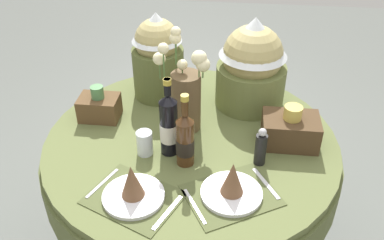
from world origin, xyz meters
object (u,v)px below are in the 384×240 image
(place_setting_left, at_px, (133,189))
(tumbler_near_right, at_px, (145,143))
(flower_vase, at_px, (186,93))
(woven_basket_side_left, at_px, (99,107))
(dining_table, at_px, (191,161))
(pepper_mill, at_px, (261,148))
(place_setting_right, at_px, (232,186))
(gift_tub_back_right, at_px, (252,61))
(gift_tub_back_left, at_px, (158,53))
(wine_bottle_centre, at_px, (185,139))
(wine_bottle_left, at_px, (169,125))
(woven_basket_side_right, at_px, (290,129))

(place_setting_left, bearing_deg, tumbler_near_right, 92.21)
(flower_vase, distance_m, woven_basket_side_left, 0.44)
(flower_vase, xyz_separation_m, tumbler_near_right, (-0.15, -0.22, -0.13))
(dining_table, distance_m, pepper_mill, 0.40)
(place_setting_right, height_order, pepper_mill, pepper_mill)
(place_setting_left, relative_size, gift_tub_back_right, 0.90)
(flower_vase, relative_size, pepper_mill, 2.61)
(gift_tub_back_left, height_order, woven_basket_side_left, gift_tub_back_left)
(place_setting_right, height_order, wine_bottle_centre, wine_bottle_centre)
(wine_bottle_centre, bearing_deg, place_setting_left, -126.42)
(gift_tub_back_left, xyz_separation_m, gift_tub_back_right, (0.47, -0.04, -0.00))
(tumbler_near_right, height_order, pepper_mill, pepper_mill)
(place_setting_left, xyz_separation_m, tumbler_near_right, (-0.01, 0.27, 0.01))
(wine_bottle_centre, bearing_deg, tumbler_near_right, 166.88)
(pepper_mill, bearing_deg, wine_bottle_left, 175.18)
(wine_bottle_left, bearing_deg, wine_bottle_centre, -40.08)
(flower_vase, xyz_separation_m, pepper_mill, (0.34, -0.23, -0.10))
(wine_bottle_centre, relative_size, gift_tub_back_left, 0.74)
(gift_tub_back_left, bearing_deg, gift_tub_back_right, -4.32)
(wine_bottle_left, bearing_deg, place_setting_right, -40.74)
(place_setting_right, bearing_deg, place_setting_left, -171.27)
(place_setting_left, relative_size, woven_basket_side_right, 1.68)
(place_setting_right, bearing_deg, flower_vase, 118.00)
(flower_vase, bearing_deg, gift_tub_back_left, 122.05)
(place_setting_left, xyz_separation_m, woven_basket_side_left, (-0.28, 0.52, 0.02))
(gift_tub_back_left, height_order, gift_tub_back_right, gift_tub_back_right)
(dining_table, xyz_separation_m, place_setting_right, (0.20, -0.34, 0.18))
(place_setting_left, height_order, gift_tub_back_left, gift_tub_back_left)
(place_setting_right, height_order, woven_basket_side_right, woven_basket_side_right)
(wine_bottle_left, xyz_separation_m, gift_tub_back_right, (0.34, 0.44, 0.10))
(place_setting_right, distance_m, wine_bottle_left, 0.38)
(dining_table, relative_size, woven_basket_side_right, 5.50)
(gift_tub_back_right, bearing_deg, place_setting_right, -95.40)
(place_setting_right, relative_size, woven_basket_side_right, 1.71)
(pepper_mill, height_order, gift_tub_back_right, gift_tub_back_right)
(dining_table, relative_size, place_setting_right, 3.21)
(flower_vase, distance_m, tumbler_near_right, 0.29)
(gift_tub_back_left, bearing_deg, place_setting_left, -87.35)
(gift_tub_back_right, bearing_deg, wine_bottle_left, -127.86)
(flower_vase, bearing_deg, woven_basket_side_left, 175.74)
(place_setting_left, height_order, woven_basket_side_left, woven_basket_side_left)
(place_setting_left, xyz_separation_m, woven_basket_side_right, (0.62, 0.42, 0.02))
(wine_bottle_left, height_order, gift_tub_back_right, gift_tub_back_right)
(woven_basket_side_left, relative_size, woven_basket_side_right, 0.76)
(wine_bottle_centre, bearing_deg, pepper_mill, 5.94)
(dining_table, distance_m, wine_bottle_left, 0.31)
(tumbler_near_right, relative_size, gift_tub_back_left, 0.25)
(gift_tub_back_left, distance_m, woven_basket_side_right, 0.76)
(place_setting_right, bearing_deg, tumbler_near_right, 150.44)
(place_setting_left, distance_m, gift_tub_back_left, 0.80)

